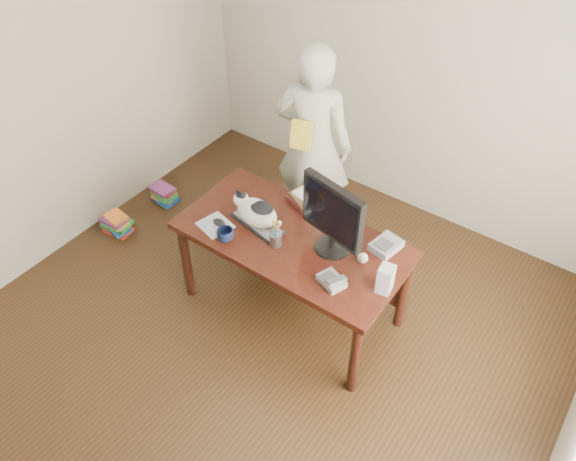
# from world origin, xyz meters

# --- Properties ---
(room) EXTENTS (4.50, 4.50, 4.50)m
(room) POSITION_xyz_m (0.00, 0.00, 1.35)
(room) COLOR black
(room) RESTS_ON ground
(desk) EXTENTS (1.60, 0.80, 0.75)m
(desk) POSITION_xyz_m (0.00, 0.68, 0.60)
(desk) COLOR black
(desk) RESTS_ON ground
(keyboard) EXTENTS (0.44, 0.23, 0.02)m
(keyboard) POSITION_xyz_m (-0.27, 0.56, 0.76)
(keyboard) COLOR black
(keyboard) RESTS_ON desk
(cat) EXTENTS (0.41, 0.25, 0.23)m
(cat) POSITION_xyz_m (-0.28, 0.56, 0.87)
(cat) COLOR white
(cat) RESTS_ON keyboard
(monitor) EXTENTS (0.48, 0.28, 0.54)m
(monitor) POSITION_xyz_m (0.28, 0.65, 1.06)
(monitor) COLOR black
(monitor) RESTS_ON desk
(pen_cup) EXTENTS (0.09, 0.09, 0.22)m
(pen_cup) POSITION_xyz_m (-0.05, 0.48, 0.81)
(pen_cup) COLOR gray
(pen_cup) RESTS_ON desk
(mousepad) EXTENTS (0.26, 0.25, 0.00)m
(mousepad) POSITION_xyz_m (-0.51, 0.38, 0.75)
(mousepad) COLOR silver
(mousepad) RESTS_ON desk
(mouse) EXTENTS (0.11, 0.09, 0.04)m
(mouse) POSITION_xyz_m (-0.49, 0.40, 0.77)
(mouse) COLOR black
(mouse) RESTS_ON mousepad
(coffee_mug) EXTENTS (0.16, 0.16, 0.09)m
(coffee_mug) POSITION_xyz_m (-0.35, 0.31, 0.80)
(coffee_mug) COLOR black
(coffee_mug) RESTS_ON desk
(phone) EXTENTS (0.20, 0.17, 0.08)m
(phone) POSITION_xyz_m (0.45, 0.40, 0.78)
(phone) COLOR slate
(phone) RESTS_ON desk
(speaker) EXTENTS (0.10, 0.11, 0.20)m
(speaker) POSITION_xyz_m (0.74, 0.55, 0.85)
(speaker) COLOR #ABACAE
(speaker) RESTS_ON desk
(baseball) EXTENTS (0.07, 0.07, 0.07)m
(baseball) POSITION_xyz_m (0.51, 0.68, 0.79)
(baseball) COLOR silver
(baseball) RESTS_ON desk
(book_stack) EXTENTS (0.29, 0.25, 0.09)m
(book_stack) POSITION_xyz_m (-0.12, 0.94, 0.79)
(book_stack) COLOR #521619
(book_stack) RESTS_ON desk
(calculator) EXTENTS (0.19, 0.23, 0.06)m
(calculator) POSITION_xyz_m (0.57, 0.88, 0.78)
(calculator) COLOR slate
(calculator) RESTS_ON desk
(person) EXTENTS (0.72, 0.56, 1.72)m
(person) POSITION_xyz_m (-0.41, 1.46, 0.86)
(person) COLOR silver
(person) RESTS_ON ground
(held_book) EXTENTS (0.18, 0.14, 0.23)m
(held_book) POSITION_xyz_m (-0.41, 1.29, 1.05)
(held_book) COLOR gold
(held_book) RESTS_ON person
(book_pile_a) EXTENTS (0.27, 0.22, 0.18)m
(book_pile_a) POSITION_xyz_m (-1.75, 0.40, 0.09)
(book_pile_a) COLOR #B52719
(book_pile_a) RESTS_ON ground
(book_pile_b) EXTENTS (0.26, 0.20, 0.15)m
(book_pile_b) POSITION_xyz_m (-1.72, 0.95, 0.07)
(book_pile_b) COLOR navy
(book_pile_b) RESTS_ON ground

